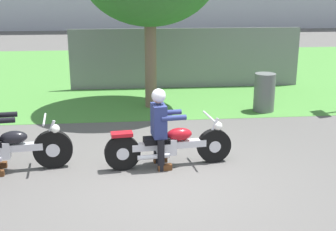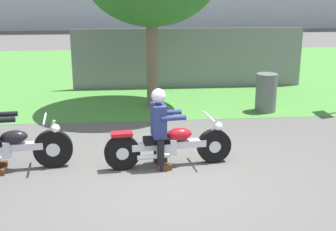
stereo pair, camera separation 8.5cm
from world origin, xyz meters
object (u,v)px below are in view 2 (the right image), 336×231
(motorcycle_follow, at_px, (4,148))
(trash_can, at_px, (266,93))
(motorcycle_lead, at_px, (169,145))
(rider_lead, at_px, (160,122))

(motorcycle_follow, relative_size, trash_can, 2.38)
(motorcycle_lead, xyz_separation_m, rider_lead, (-0.17, -0.02, 0.43))
(motorcycle_lead, bearing_deg, trash_can, 43.70)
(rider_lead, distance_m, motorcycle_follow, 2.64)
(trash_can, bearing_deg, motorcycle_follow, -149.43)
(rider_lead, height_order, trash_can, rider_lead)
(rider_lead, bearing_deg, motorcycle_follow, 172.45)
(rider_lead, bearing_deg, motorcycle_lead, -0.87)
(motorcycle_lead, height_order, motorcycle_follow, motorcycle_follow)
(trash_can, bearing_deg, motorcycle_lead, -129.66)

